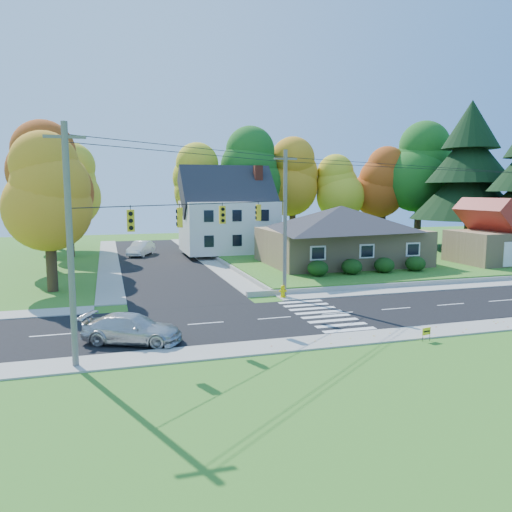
% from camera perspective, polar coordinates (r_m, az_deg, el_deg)
% --- Properties ---
extents(ground, '(120.00, 120.00, 0.00)m').
position_cam_1_polar(ground, '(30.42, 9.31, -6.50)').
color(ground, '#3D7923').
extents(road_main, '(90.00, 8.00, 0.02)m').
position_cam_1_polar(road_main, '(30.42, 9.31, -6.48)').
color(road_main, black).
rests_on(road_main, ground).
extents(road_cross, '(8.00, 44.00, 0.02)m').
position_cam_1_polar(road_cross, '(53.24, -11.07, -0.52)').
color(road_cross, black).
rests_on(road_cross, ground).
extents(sidewalk_north, '(90.00, 2.00, 0.08)m').
position_cam_1_polar(sidewalk_north, '(34.86, 5.71, -4.57)').
color(sidewalk_north, '#9C9A90').
rests_on(sidewalk_north, ground).
extents(sidewalk_south, '(90.00, 2.00, 0.08)m').
position_cam_1_polar(sidewalk_south, '(26.17, 14.15, -8.86)').
color(sidewalk_south, '#9C9A90').
rests_on(sidewalk_south, ground).
extents(lawn, '(30.00, 30.00, 0.50)m').
position_cam_1_polar(lawn, '(54.63, 11.97, -0.09)').
color(lawn, '#3D7923').
rests_on(lawn, ground).
extents(ranch_house, '(14.60, 10.60, 5.40)m').
position_cam_1_polar(ranch_house, '(47.59, 9.65, 2.52)').
color(ranch_house, tan).
rests_on(ranch_house, lawn).
extents(colonial_house, '(10.40, 8.40, 9.60)m').
position_cam_1_polar(colonial_house, '(56.11, -3.17, 4.71)').
color(colonial_house, silver).
rests_on(colonial_house, lawn).
extents(garage, '(7.30, 6.30, 4.60)m').
position_cam_1_polar(garage, '(52.24, 25.56, 1.86)').
color(garage, tan).
rests_on(garage, lawn).
extents(hedge_row, '(10.70, 1.70, 1.27)m').
position_cam_1_polar(hedge_row, '(42.16, 12.70, -1.10)').
color(hedge_row, '#163A10').
rests_on(hedge_row, lawn).
extents(traffic_infrastructure, '(38.10, 10.66, 10.00)m').
position_cam_1_polar(traffic_infrastructure, '(30.77, 8.16, 3.40)').
color(traffic_infrastructure, '#666059').
rests_on(traffic_infrastructure, ground).
extents(tree_lot_0, '(6.72, 6.72, 12.51)m').
position_cam_1_polar(tree_lot_0, '(61.51, -6.39, 8.39)').
color(tree_lot_0, '#3F2A19').
rests_on(tree_lot_0, lawn).
extents(tree_lot_1, '(7.84, 7.84, 14.60)m').
position_cam_1_polar(tree_lot_1, '(61.93, -0.69, 9.63)').
color(tree_lot_1, '#3F2A19').
rests_on(tree_lot_1, lawn).
extents(tree_lot_2, '(7.28, 7.28, 13.56)m').
position_cam_1_polar(tree_lot_2, '(64.76, 4.24, 8.94)').
color(tree_lot_2, '#3F2A19').
rests_on(tree_lot_2, lawn).
extents(tree_lot_3, '(6.16, 6.16, 11.47)m').
position_cam_1_polar(tree_lot_3, '(66.21, 9.44, 7.70)').
color(tree_lot_3, '#3F2A19').
rests_on(tree_lot_3, lawn).
extents(tree_lot_4, '(6.72, 6.72, 12.51)m').
position_cam_1_polar(tree_lot_4, '(68.20, 14.40, 8.11)').
color(tree_lot_4, '#3F2A19').
rests_on(tree_lot_4, lawn).
extents(tree_lot_5, '(8.40, 8.40, 15.64)m').
position_cam_1_polar(tree_lot_5, '(68.74, 18.23, 9.60)').
color(tree_lot_5, '#3F2A19').
rests_on(tree_lot_5, lawn).
extents(conifer_east_a, '(12.80, 12.80, 16.96)m').
position_cam_1_polar(conifer_east_a, '(62.92, 23.15, 8.80)').
color(conifer_east_a, '#3F2A19').
rests_on(conifer_east_a, lawn).
extents(tree_west_0, '(6.16, 6.16, 11.47)m').
position_cam_1_polar(tree_west_0, '(38.71, -22.70, 6.70)').
color(tree_west_0, '#3F2A19').
rests_on(tree_west_0, ground).
extents(tree_west_1, '(7.28, 7.28, 13.56)m').
position_cam_1_polar(tree_west_1, '(48.77, -22.75, 8.28)').
color(tree_west_1, '#3F2A19').
rests_on(tree_west_1, ground).
extents(tree_west_2, '(6.72, 6.72, 12.51)m').
position_cam_1_polar(tree_west_2, '(58.64, -20.72, 7.51)').
color(tree_west_2, '#3F2A19').
rests_on(tree_west_2, ground).
extents(tree_west_3, '(7.84, 7.84, 14.60)m').
position_cam_1_polar(tree_west_3, '(66.79, -22.03, 8.51)').
color(tree_west_3, '#3F2A19').
rests_on(tree_west_3, ground).
extents(silver_sedan, '(5.19, 3.78, 1.40)m').
position_cam_1_polar(silver_sedan, '(24.91, -13.96, -8.06)').
color(silver_sedan, '#BDBDBD').
rests_on(silver_sedan, road_main).
extents(white_car, '(3.52, 5.16, 1.61)m').
position_cam_1_polar(white_car, '(57.64, -13.02, 0.85)').
color(white_car, white).
rests_on(white_car, road_cross).
extents(fire_hydrant, '(0.53, 0.41, 0.93)m').
position_cam_1_polar(fire_hydrant, '(34.09, 3.09, -4.13)').
color(fire_hydrant, '#E1C200').
rests_on(fire_hydrant, ground).
extents(yard_sign, '(0.53, 0.14, 0.67)m').
position_cam_1_polar(yard_sign, '(25.94, 18.90, -8.18)').
color(yard_sign, black).
rests_on(yard_sign, ground).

